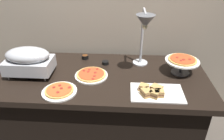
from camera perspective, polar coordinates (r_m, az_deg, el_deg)
ground_plane at (r=2.31m, az=-3.43°, el=-17.61°), size 8.00×8.00×0.00m
back_wall at (r=2.13m, az=-2.79°, el=16.12°), size 4.40×0.04×2.40m
buffet_table at (r=2.05m, az=-3.76°, el=-10.27°), size 1.90×0.84×0.76m
chafing_dish at (r=1.89m, az=-21.67°, el=2.53°), size 0.39×0.24×0.25m
heat_lamp at (r=1.72m, az=8.75°, el=11.46°), size 0.15×0.34×0.52m
pizza_plate_front at (r=1.80m, az=-5.62°, el=-1.29°), size 0.28×0.28×0.03m
pizza_plate_center at (r=1.65m, az=-14.04°, el=-5.49°), size 0.26×0.26×0.03m
pizza_plate_raised_stand at (r=1.89m, az=18.43°, el=2.18°), size 0.29×0.29×0.14m
sandwich_platter at (r=1.60m, az=11.38°, el=-5.84°), size 0.39×0.25×0.06m
sauce_cup_near at (r=2.10m, az=-7.29°, el=3.56°), size 0.07×0.07×0.04m
sauce_cup_far at (r=1.98m, az=-1.80°, el=2.04°), size 0.06×0.06×0.03m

